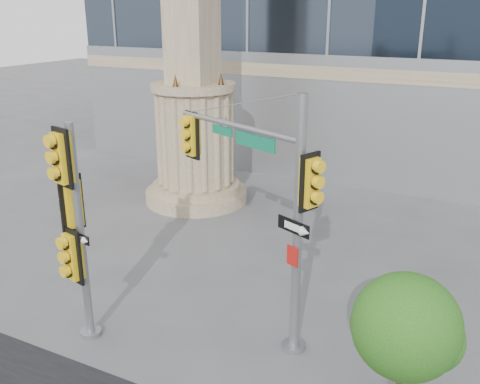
% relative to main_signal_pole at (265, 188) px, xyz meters
% --- Properties ---
extents(ground, '(120.00, 120.00, 0.00)m').
position_rel_main_signal_pole_xyz_m(ground, '(-0.74, -1.28, -3.91)').
color(ground, '#545456').
rests_on(ground, ground).
extents(monument, '(4.40, 4.40, 16.60)m').
position_rel_main_signal_pole_xyz_m(monument, '(-6.74, 7.72, 1.61)').
color(monument, gray).
rests_on(monument, ground).
extents(main_signal_pole, '(4.62, 2.29, 6.31)m').
position_rel_main_signal_pole_xyz_m(main_signal_pole, '(0.00, 0.00, 0.00)').
color(main_signal_pole, slate).
rests_on(main_signal_pole, ground).
extents(secondary_signal_pole, '(0.97, 0.86, 5.57)m').
position_rel_main_signal_pole_xyz_m(secondary_signal_pole, '(-3.91, -2.38, -0.63)').
color(secondary_signal_pole, slate).
rests_on(secondary_signal_pole, ground).
extents(street_tree, '(2.13, 2.08, 3.32)m').
position_rel_main_signal_pole_xyz_m(street_tree, '(3.86, -1.84, -1.72)').
color(street_tree, gray).
rests_on(street_tree, ground).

